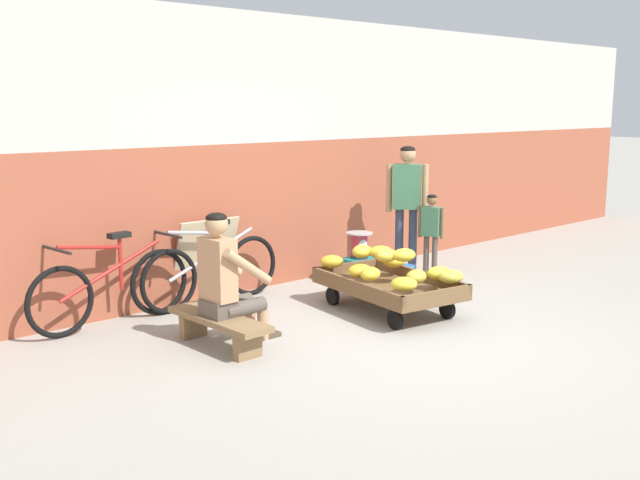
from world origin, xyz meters
The scene contains 14 objects.
ground_plane centered at (0.00, 0.00, 0.00)m, with size 80.00×80.00×0.00m, color #A39E93.
back_wall centered at (0.00, 2.66, 1.48)m, with size 16.00×0.30×2.96m.
banana_cart centered at (0.46, 0.92, 0.24)m, with size 1.06×1.56×0.36m.
banana_pile centered at (0.45, 0.87, 0.47)m, with size 0.98×1.52×0.26m.
low_bench centered at (-1.40, 1.12, 0.20)m, with size 0.32×1.10×0.27m.
vendor_seated centered at (-1.31, 1.13, 0.57)m, with size 0.69×0.49×1.14m.
plastic_crate centered at (1.06, 1.90, 0.15)m, with size 0.36×0.28×0.30m.
weighing_scale centered at (1.06, 1.90, 0.45)m, with size 0.30×0.30×0.29m.
bicycle_near_left centered at (-1.75, 2.30, 0.35)m, with size 1.66×0.48×0.86m.
bicycle_far_left centered at (-0.65, 2.31, 0.35)m, with size 1.66×0.48×0.86m.
sign_board centered at (-0.61, 2.50, 0.43)m, with size 0.70×0.31×0.86m.
customer_adult centered at (1.77, 1.84, 0.95)m, with size 0.35×0.41×1.53m.
customer_child centered at (1.82, 1.50, 0.61)m, with size 0.19×0.30×0.99m.
shopping_bag centered at (1.36, 1.48, 0.12)m, with size 0.18×0.12×0.24m, color #3370B7.
Camera 1 is at (-4.82, -3.87, 2.01)m, focal length 41.98 mm.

